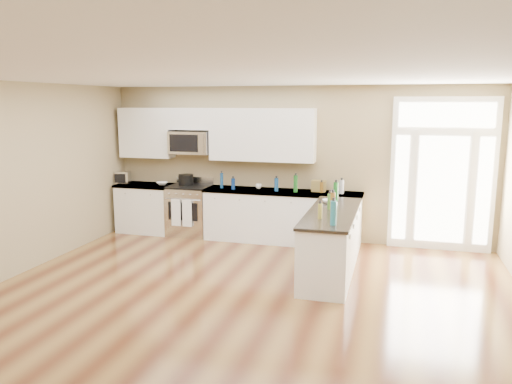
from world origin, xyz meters
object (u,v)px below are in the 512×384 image
(stockpot, at_px, (186,179))
(toaster_oven, at_px, (123,177))
(kitchen_range, at_px, (190,210))
(peninsula_cabinet, at_px, (331,244))

(stockpot, xyz_separation_m, toaster_oven, (-1.30, -0.09, -0.00))
(kitchen_range, bearing_deg, toaster_oven, -179.48)
(peninsula_cabinet, relative_size, toaster_oven, 8.66)
(peninsula_cabinet, distance_m, kitchen_range, 3.23)
(kitchen_range, distance_m, stockpot, 0.59)
(kitchen_range, distance_m, toaster_oven, 1.51)
(peninsula_cabinet, distance_m, toaster_oven, 4.55)
(peninsula_cabinet, distance_m, stockpot, 3.40)
(peninsula_cabinet, bearing_deg, stockpot, 152.90)
(toaster_oven, bearing_deg, peninsula_cabinet, -28.94)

